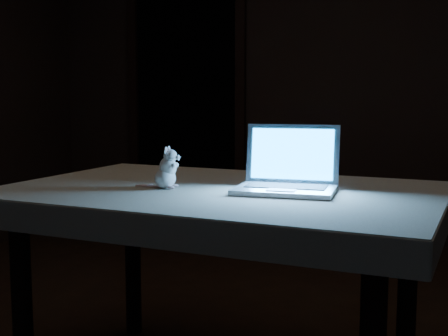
% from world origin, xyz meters
% --- Properties ---
extents(back_wall, '(4.50, 0.04, 2.60)m').
position_xyz_m(back_wall, '(0.00, 2.50, 1.30)').
color(back_wall, black).
rests_on(back_wall, ground).
extents(doorway, '(1.06, 0.36, 2.13)m').
position_xyz_m(doorway, '(-1.10, 2.50, 1.06)').
color(doorway, black).
rests_on(doorway, back_wall).
extents(table, '(1.56, 1.08, 0.79)m').
position_xyz_m(table, '(0.15, -0.18, 0.39)').
color(table, black).
rests_on(table, floor).
extents(tablecloth, '(1.64, 1.15, 0.10)m').
position_xyz_m(tablecloth, '(0.06, -0.23, 0.75)').
color(tablecloth, beige).
rests_on(tablecloth, table).
extents(laptop, '(0.36, 0.32, 0.23)m').
position_xyz_m(laptop, '(0.40, -0.21, 0.92)').
color(laptop, '#B8B9BD').
rests_on(laptop, tablecloth).
extents(plush_mouse, '(0.12, 0.12, 0.15)m').
position_xyz_m(plush_mouse, '(-0.04, -0.26, 0.87)').
color(plush_mouse, white).
rests_on(plush_mouse, tablecloth).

